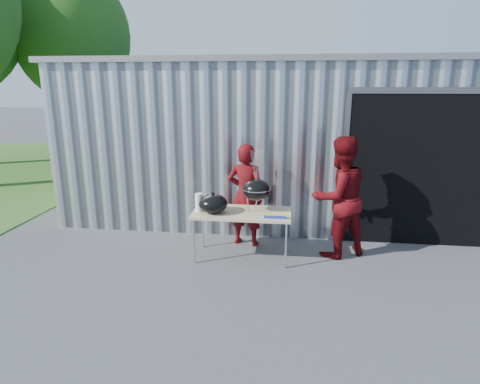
# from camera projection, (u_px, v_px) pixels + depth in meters

# --- Properties ---
(ground) EXTENTS (80.00, 80.00, 0.00)m
(ground) POSITION_uv_depth(u_px,v_px,m) (204.00, 278.00, 5.65)
(ground) COLOR #404042
(building) EXTENTS (8.20, 6.20, 3.10)m
(building) POSITION_uv_depth(u_px,v_px,m) (281.00, 132.00, 9.54)
(building) COLOR silver
(building) RESTS_ON ground
(tree_far) EXTENTS (3.94, 3.94, 6.54)m
(tree_far) POSITION_uv_depth(u_px,v_px,m) (73.00, 37.00, 13.95)
(tree_far) COLOR #442D19
(tree_far) RESTS_ON ground
(folding_table) EXTENTS (1.50, 0.75, 0.75)m
(folding_table) POSITION_uv_depth(u_px,v_px,m) (242.00, 214.00, 6.16)
(folding_table) COLOR tan
(folding_table) RESTS_ON ground
(kettle_grill) EXTENTS (0.44, 0.44, 0.94)m
(kettle_grill) POSITION_uv_depth(u_px,v_px,m) (256.00, 184.00, 6.09)
(kettle_grill) COLOR black
(kettle_grill) RESTS_ON folding_table
(grill_lid) EXTENTS (0.44, 0.44, 0.32)m
(grill_lid) POSITION_uv_depth(u_px,v_px,m) (213.00, 204.00, 6.06)
(grill_lid) COLOR black
(grill_lid) RESTS_ON folding_table
(paper_towels) EXTENTS (0.12, 0.12, 0.28)m
(paper_towels) POSITION_uv_depth(u_px,v_px,m) (199.00, 202.00, 6.14)
(paper_towels) COLOR white
(paper_towels) RESTS_ON folding_table
(white_tub) EXTENTS (0.20, 0.15, 0.10)m
(white_tub) POSITION_uv_depth(u_px,v_px,m) (209.00, 203.00, 6.42)
(white_tub) COLOR white
(white_tub) RESTS_ON folding_table
(foil_box) EXTENTS (0.32, 0.05, 0.06)m
(foil_box) POSITION_uv_depth(u_px,v_px,m) (275.00, 216.00, 5.84)
(foil_box) COLOR #182F9C
(foil_box) RESTS_ON folding_table
(person_cook) EXTENTS (0.70, 0.54, 1.72)m
(person_cook) POSITION_uv_depth(u_px,v_px,m) (246.00, 195.00, 6.66)
(person_cook) COLOR #4F070B
(person_cook) RESTS_ON ground
(person_bystander) EXTENTS (1.15, 1.07, 1.90)m
(person_bystander) POSITION_uv_depth(u_px,v_px,m) (339.00, 197.00, 6.20)
(person_bystander) COLOR #4F070B
(person_bystander) RESTS_ON ground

